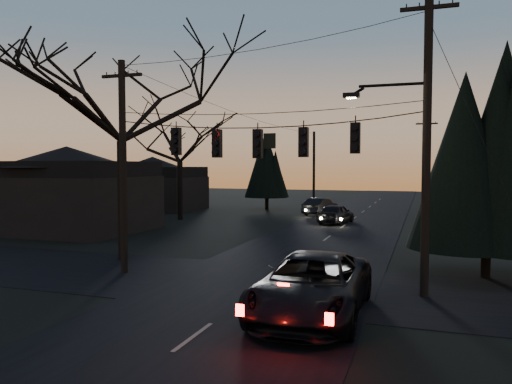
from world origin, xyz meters
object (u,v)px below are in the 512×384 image
(utility_pole_far_l, at_px, (314,205))
(evergreen_right, at_px, (489,149))
(bare_tree_left, at_px, (121,93))
(utility_pole_left, at_px, (124,273))
(sedan_oncoming_a, at_px, (336,214))
(utility_pole_right, at_px, (424,297))
(sedan_oncoming_b, at_px, (320,207))
(utility_pole_far_r, at_px, (425,216))
(suv_near, at_px, (312,286))

(utility_pole_far_l, bearing_deg, evergreen_right, -66.87)
(bare_tree_left, relative_size, evergreen_right, 1.24)
(utility_pole_left, relative_size, sedan_oncoming_a, 1.96)
(utility_pole_left, distance_m, utility_pole_far_l, 36.00)
(utility_pole_right, bearing_deg, utility_pole_left, 180.00)
(bare_tree_left, height_order, sedan_oncoming_b, bare_tree_left)
(utility_pole_far_r, bearing_deg, sedan_oncoming_b, -166.01)
(sedan_oncoming_a, bearing_deg, utility_pole_far_l, -62.48)
(utility_pole_left, distance_m, sedan_oncoming_a, 20.48)
(utility_pole_far_l, xyz_separation_m, suv_near, (8.45, -39.27, 0.87))
(utility_pole_far_r, distance_m, evergreen_right, 24.80)
(utility_pole_left, bearing_deg, utility_pole_far_l, 90.00)
(utility_pole_far_r, xyz_separation_m, bare_tree_left, (-13.19, -25.55, 7.63))
(sedan_oncoming_a, bearing_deg, sedan_oncoming_b, -58.59)
(utility_pole_left, bearing_deg, bare_tree_left, 124.61)
(utility_pole_far_r, height_order, bare_tree_left, bare_tree_left)
(suv_near, height_order, sedan_oncoming_a, suv_near)
(utility_pole_left, bearing_deg, evergreen_right, 15.48)
(utility_pole_right, relative_size, bare_tree_left, 0.92)
(utility_pole_far_r, distance_m, utility_pole_far_l, 14.01)
(evergreen_right, bearing_deg, utility_pole_left, -164.52)
(bare_tree_left, height_order, sedan_oncoming_a, bare_tree_left)
(utility_pole_left, bearing_deg, suv_near, -21.15)
(utility_pole_far_r, relative_size, suv_near, 1.36)
(utility_pole_right, distance_m, sedan_oncoming_a, 20.79)
(utility_pole_far_l, distance_m, sedan_oncoming_b, 10.57)
(utility_pole_left, bearing_deg, sedan_oncoming_a, 75.28)
(utility_pole_left, relative_size, utility_pole_far_l, 1.06)
(utility_pole_right, height_order, sedan_oncoming_b, utility_pole_right)
(utility_pole_far_r, relative_size, evergreen_right, 0.97)
(utility_pole_right, relative_size, utility_pole_far_l, 1.25)
(utility_pole_right, height_order, suv_near, utility_pole_right)
(bare_tree_left, height_order, suv_near, bare_tree_left)
(utility_pole_right, distance_m, utility_pole_far_l, 37.79)
(utility_pole_far_r, xyz_separation_m, sedan_oncoming_b, (-8.70, -2.17, 0.74))
(utility_pole_right, xyz_separation_m, sedan_oncoming_b, (-8.70, 25.83, 0.74))
(utility_pole_right, xyz_separation_m, suv_near, (-3.05, -3.27, 0.87))
(suv_near, bearing_deg, utility_pole_right, 46.28)
(suv_near, bearing_deg, evergreen_right, 52.44)
(suv_near, xyz_separation_m, sedan_oncoming_b, (-5.65, 29.10, -0.13))
(suv_near, height_order, sedan_oncoming_b, suv_near)
(suv_near, bearing_deg, bare_tree_left, 149.82)
(utility_pole_far_l, distance_m, sedan_oncoming_a, 17.03)
(utility_pole_left, height_order, utility_pole_far_r, same)
(suv_near, bearing_deg, sedan_oncoming_b, 100.24)
(utility_pole_far_r, distance_m, suv_near, 31.43)
(utility_pole_far_l, relative_size, bare_tree_left, 0.73)
(utility_pole_far_l, relative_size, sedan_oncoming_a, 1.85)
(bare_tree_left, bearing_deg, sedan_oncoming_a, 68.33)
(suv_near, relative_size, sedan_oncoming_a, 1.45)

